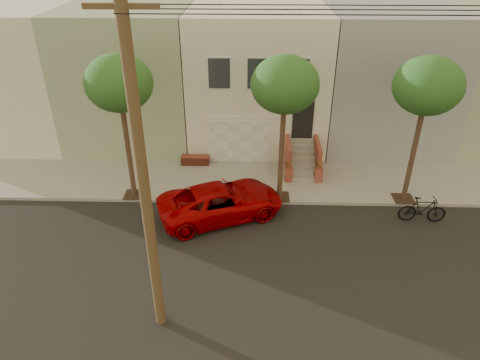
{
  "coord_description": "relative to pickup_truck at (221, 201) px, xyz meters",
  "views": [
    {
      "loc": [
        -0.28,
        -12.74,
        10.63
      ],
      "look_at": [
        -0.72,
        3.0,
        1.51
      ],
      "focal_mm": 32.91,
      "sensor_mm": 36.0,
      "label": 1
    }
  ],
  "objects": [
    {
      "name": "tree_mid",
      "position": [
        2.5,
        1.34,
        4.54
      ],
      "size": [
        2.7,
        2.57,
        6.3
      ],
      "color": "#2D2116",
      "rests_on": "sidewalk"
    },
    {
      "name": "pickup_truck",
      "position": [
        0.0,
        0.0,
        0.0
      ],
      "size": [
        5.71,
        4.19,
        1.44
      ],
      "primitive_type": "imported",
      "rotation": [
        0.0,
        0.0,
        1.96
      ],
      "color": "#A10002",
      "rests_on": "ground"
    },
    {
      "name": "sidewalk",
      "position": [
        1.5,
        2.79,
        -0.65
      ],
      "size": [
        40.0,
        3.7,
        0.15
      ],
      "primitive_type": "cube",
      "color": "gray",
      "rests_on": "ground"
    },
    {
      "name": "tree_right",
      "position": [
        8.0,
        1.34,
        4.54
      ],
      "size": [
        2.7,
        2.57,
        6.3
      ],
      "color": "#2D2116",
      "rests_on": "sidewalk"
    },
    {
      "name": "motorcycle",
      "position": [
        8.27,
        -0.16,
        -0.14
      ],
      "size": [
        1.95,
        0.62,
        1.16
      ],
      "primitive_type": "imported",
      "rotation": [
        0.0,
        0.0,
        1.53
      ],
      "color": "black",
      "rests_on": "ground"
    },
    {
      "name": "house_row",
      "position": [
        1.5,
        8.63,
        2.92
      ],
      "size": [
        33.1,
        11.7,
        7.0
      ],
      "color": "beige",
      "rests_on": "sidewalk"
    },
    {
      "name": "ground",
      "position": [
        1.5,
        -2.56,
        -0.72
      ],
      "size": [
        90.0,
        90.0,
        0.0
      ],
      "primitive_type": "plane",
      "color": "black",
      "rests_on": "ground"
    },
    {
      "name": "tree_left",
      "position": [
        -4.0,
        1.34,
        4.54
      ],
      "size": [
        2.7,
        2.57,
        6.3
      ],
      "color": "#2D2116",
      "rests_on": "sidewalk"
    }
  ]
}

